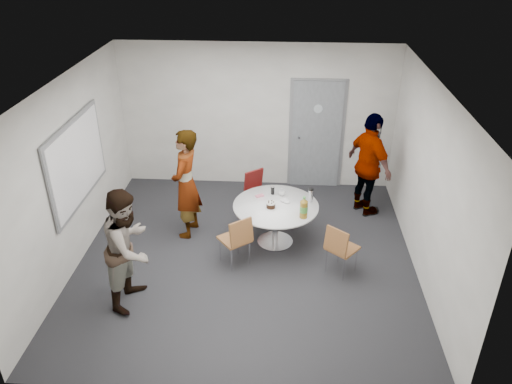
# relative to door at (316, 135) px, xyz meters

# --- Properties ---
(floor) EXTENTS (5.00, 5.00, 0.00)m
(floor) POSITION_rel_door_xyz_m (-1.10, -2.48, -1.03)
(floor) COLOR black
(floor) RESTS_ON ground
(ceiling) EXTENTS (5.00, 5.00, 0.00)m
(ceiling) POSITION_rel_door_xyz_m (-1.10, -2.48, 1.67)
(ceiling) COLOR silver
(ceiling) RESTS_ON wall_back
(wall_back) EXTENTS (5.00, 0.00, 5.00)m
(wall_back) POSITION_rel_door_xyz_m (-1.10, 0.02, 0.32)
(wall_back) COLOR #BAB7B0
(wall_back) RESTS_ON floor
(wall_left) EXTENTS (0.00, 5.00, 5.00)m
(wall_left) POSITION_rel_door_xyz_m (-3.60, -2.48, 0.32)
(wall_left) COLOR #BAB7B0
(wall_left) RESTS_ON floor
(wall_right) EXTENTS (0.00, 5.00, 5.00)m
(wall_right) POSITION_rel_door_xyz_m (1.40, -2.48, 0.32)
(wall_right) COLOR #BAB7B0
(wall_right) RESTS_ON floor
(wall_front) EXTENTS (5.00, 0.00, 5.00)m
(wall_front) POSITION_rel_door_xyz_m (-1.10, -4.98, 0.32)
(wall_front) COLOR #BAB7B0
(wall_front) RESTS_ON floor
(door) EXTENTS (1.02, 0.17, 2.12)m
(door) POSITION_rel_door_xyz_m (0.00, 0.00, 0.00)
(door) COLOR slate
(door) RESTS_ON wall_back
(whiteboard) EXTENTS (0.04, 1.90, 1.25)m
(whiteboard) POSITION_rel_door_xyz_m (-3.56, -2.28, 0.42)
(whiteboard) COLOR slate
(whiteboard) RESTS_ON wall_left
(table) EXTENTS (1.31, 1.31, 1.03)m
(table) POSITION_rel_door_xyz_m (-0.64, -2.04, -0.43)
(table) COLOR white
(table) RESTS_ON floor
(chair_near_left) EXTENTS (0.56, 0.57, 0.82)m
(chair_near_left) POSITION_rel_door_xyz_m (-1.21, -2.67, -0.53)
(chair_near_left) COLOR brown
(chair_near_left) RESTS_ON floor
(chair_near_right) EXTENTS (0.55, 0.55, 0.80)m
(chair_near_right) POSITION_rel_door_xyz_m (0.25, -2.77, -0.55)
(chair_near_right) COLOR brown
(chair_near_right) RESTS_ON floor
(chair_far) EXTENTS (0.55, 0.56, 0.80)m
(chair_far) POSITION_rel_door_xyz_m (-1.03, -1.15, -0.54)
(chair_far) COLOR #5F1413
(chair_far) RESTS_ON floor
(person_main) EXTENTS (0.52, 0.71, 1.80)m
(person_main) POSITION_rel_door_xyz_m (-2.10, -1.83, -0.13)
(person_main) COLOR #A5C6EA
(person_main) RESTS_ON floor
(person_left) EXTENTS (0.76, 0.91, 1.67)m
(person_left) POSITION_rel_door_xyz_m (-2.53, -3.49, -0.19)
(person_left) COLOR white
(person_left) RESTS_ON floor
(person_right) EXTENTS (0.91, 1.14, 1.81)m
(person_right) POSITION_rel_door_xyz_m (0.85, -0.98, -0.12)
(person_right) COLOR black
(person_right) RESTS_ON floor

